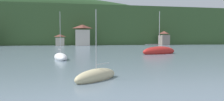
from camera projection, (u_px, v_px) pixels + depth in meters
wooded_hillside at (42, 30)px, 123.65m from camera, size 352.00×51.29×47.47m
shore_building_westcentral at (60, 40)px, 90.91m from camera, size 3.83×3.21×5.08m
shore_building_central at (82, 35)px, 93.49m from camera, size 6.67×5.16×9.57m
shore_building_eastcentral at (164, 38)px, 100.72m from camera, size 4.15×5.14×6.89m
sailboat_mid_1 at (96, 76)px, 15.48m from camera, size 4.06×3.89×5.60m
sailboat_far_5 at (159, 51)px, 42.40m from camera, size 8.70×5.13×9.31m
sailboat_far_6 at (61, 57)px, 30.98m from camera, size 2.86×5.97×7.53m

